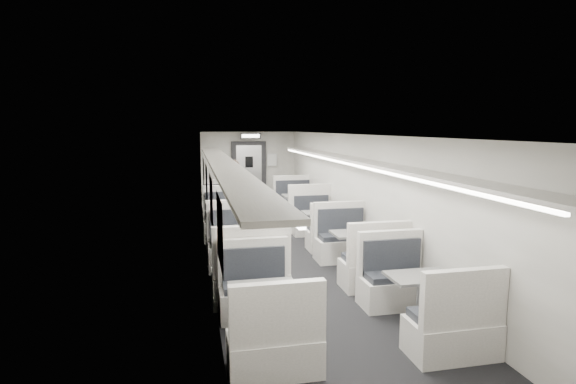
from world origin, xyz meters
name	(u,v)px	position (x,y,z in m)	size (l,w,h in m)	color
room	(288,198)	(0.00, 0.00, 1.20)	(3.24, 12.24, 2.64)	black
booth_left_a	(224,212)	(-1.00, 3.29, 0.37)	(1.01, 2.06, 1.10)	white
booth_left_b	(232,230)	(-1.00, 0.92, 0.41)	(1.13, 2.29, 1.22)	white
booth_left_c	(244,260)	(-1.00, -1.20, 0.40)	(1.10, 2.23, 1.19)	white
booth_left_d	(264,313)	(-1.00, -3.26, 0.35)	(0.96, 1.95, 1.04)	white
booth_right_a	(300,209)	(1.00, 3.09, 0.40)	(1.09, 2.21, 1.18)	white
booth_right_b	(321,226)	(1.00, 1.16, 0.35)	(0.95, 1.94, 1.04)	white
booth_right_c	(356,252)	(1.00, -1.07, 0.37)	(1.02, 2.08, 1.11)	white
booth_right_d	(420,301)	(1.00, -3.32, 0.36)	(0.98, 1.99, 1.06)	white
passenger	(235,192)	(-0.70, 3.39, 0.85)	(0.62, 0.41, 1.70)	black
window_a	(204,174)	(-1.49, 3.40, 1.35)	(0.02, 1.18, 0.84)	black
window_b	(207,185)	(-1.49, 1.20, 1.35)	(0.02, 1.18, 0.84)	black
window_c	(211,201)	(-1.49, -1.00, 1.35)	(0.02, 1.18, 0.84)	black
window_d	(220,232)	(-1.49, -3.20, 1.35)	(0.02, 1.18, 0.84)	black
luggage_rack_left	(223,163)	(-1.24, -0.30, 1.92)	(0.46, 10.40, 0.09)	white
luggage_rack_right	(356,161)	(1.24, -0.30, 1.92)	(0.46, 10.40, 0.09)	white
vestibule_door	(249,175)	(0.00, 5.93, 1.04)	(1.10, 0.13, 2.10)	black
exit_sign	(251,136)	(0.00, 5.44, 2.28)	(0.62, 0.12, 0.16)	black
wall_notice	(272,160)	(0.75, 5.92, 1.50)	(0.32, 0.02, 0.40)	silver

